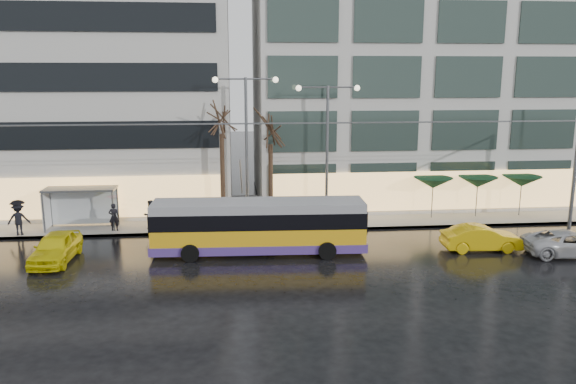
{
  "coord_description": "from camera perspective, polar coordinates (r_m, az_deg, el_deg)",
  "views": [
    {
      "loc": [
        1.14,
        -23.44,
        9.34
      ],
      "look_at": [
        3.98,
        5.0,
        3.31
      ],
      "focal_mm": 35.0,
      "sensor_mm": 36.0,
      "label": 1
    }
  ],
  "objects": [
    {
      "name": "ground",
      "position": [
        25.25,
        -8.0,
        -9.92
      ],
      "size": [
        140.0,
        140.0,
        0.0
      ],
      "primitive_type": "plane",
      "color": "black",
      "rests_on": "ground"
    },
    {
      "name": "sidewalk",
      "position": [
        38.57,
        -4.25,
        -2.03
      ],
      "size": [
        80.0,
        10.0,
        0.15
      ],
      "primitive_type": "cube",
      "color": "gray",
      "rests_on": "ground"
    },
    {
      "name": "kerb",
      "position": [
        33.79,
        -4.03,
        -4.04
      ],
      "size": [
        80.0,
        0.1,
        0.15
      ],
      "primitive_type": "cube",
      "color": "slate",
      "rests_on": "ground"
    },
    {
      "name": "building_right",
      "position": [
        46.16,
        17.75,
        15.47
      ],
      "size": [
        32.0,
        14.0,
        25.0
      ],
      "primitive_type": "cube",
      "color": "#B9B7B0",
      "rests_on": "sidewalk"
    },
    {
      "name": "trolleybus",
      "position": [
        29.58,
        -2.98,
        -3.69
      ],
      "size": [
        11.21,
        4.55,
        5.16
      ],
      "color": "gold",
      "rests_on": "ground"
    },
    {
      "name": "catenary",
      "position": [
        31.78,
        -5.88,
        2.63
      ],
      "size": [
        42.24,
        5.12,
        7.0
      ],
      "color": "#595B60",
      "rests_on": "ground"
    },
    {
      "name": "bus_shelter",
      "position": [
        36.19,
        -20.82,
        -0.65
      ],
      "size": [
        4.2,
        1.6,
        2.51
      ],
      "color": "#595B60",
      "rests_on": "sidewalk"
    },
    {
      "name": "street_lamp_near",
      "position": [
        34.41,
        -4.26,
        6.29
      ],
      "size": [
        3.96,
        0.36,
        9.03
      ],
      "color": "#595B60",
      "rests_on": "sidewalk"
    },
    {
      "name": "street_lamp_far",
      "position": [
        34.92,
        4.02,
        5.92
      ],
      "size": [
        3.96,
        0.36,
        8.53
      ],
      "color": "#595B60",
      "rests_on": "sidewalk"
    },
    {
      "name": "tree_a",
      "position": [
        34.52,
        -6.81,
        8.08
      ],
      "size": [
        3.2,
        3.2,
        8.4
      ],
      "color": "black",
      "rests_on": "sidewalk"
    },
    {
      "name": "tree_b",
      "position": [
        34.84,
        -1.8,
        7.06
      ],
      "size": [
        3.2,
        3.2,
        7.7
      ],
      "color": "black",
      "rests_on": "sidewalk"
    },
    {
      "name": "parasol_a",
      "position": [
        37.4,
        14.53,
        0.9
      ],
      "size": [
        2.5,
        2.5,
        2.65
      ],
      "color": "#595B60",
      "rests_on": "sidewalk"
    },
    {
      "name": "parasol_b",
      "position": [
        38.53,
        18.72,
        0.97
      ],
      "size": [
        2.5,
        2.5,
        2.65
      ],
      "color": "#595B60",
      "rests_on": "sidewalk"
    },
    {
      "name": "parasol_c",
      "position": [
        39.86,
        22.65,
        1.02
      ],
      "size": [
        2.5,
        2.5,
        2.65
      ],
      "color": "#595B60",
      "rests_on": "sidewalk"
    },
    {
      "name": "taxi_a",
      "position": [
        30.8,
        -22.53,
        -5.23
      ],
      "size": [
        1.9,
        4.44,
        1.49
      ],
      "primitive_type": "imported",
      "rotation": [
        0.0,
        0.0,
        -0.03
      ],
      "color": "yellow",
      "rests_on": "ground"
    },
    {
      "name": "taxi_b",
      "position": [
        32.01,
        19.05,
        -4.44
      ],
      "size": [
        4.25,
        1.65,
        1.38
      ],
      "primitive_type": "imported",
      "rotation": [
        0.0,
        0.0,
        1.52
      ],
      "color": "gold",
      "rests_on": "ground"
    },
    {
      "name": "sedan_silver",
      "position": [
        32.96,
        26.77,
        -4.68
      ],
      "size": [
        4.95,
        2.68,
        1.32
      ],
      "primitive_type": "imported",
      "rotation": [
        0.0,
        0.0,
        1.47
      ],
      "color": "#B2B2B7",
      "rests_on": "ground"
    },
    {
      "name": "pedestrian_a",
      "position": [
        34.9,
        -17.33,
        -1.46
      ],
      "size": [
        0.97,
        0.99,
        2.19
      ],
      "color": "black",
      "rests_on": "sidewalk"
    },
    {
      "name": "pedestrian_b",
      "position": [
        34.89,
        -13.83,
        -2.23
      ],
      "size": [
        1.08,
        1.06,
        1.75
      ],
      "color": "black",
      "rests_on": "sidewalk"
    },
    {
      "name": "pedestrian_c",
      "position": [
        36.06,
        -25.72,
        -2.21
      ],
      "size": [
        1.33,
        0.94,
        2.11
      ],
      "color": "black",
      "rests_on": "sidewalk"
    }
  ]
}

